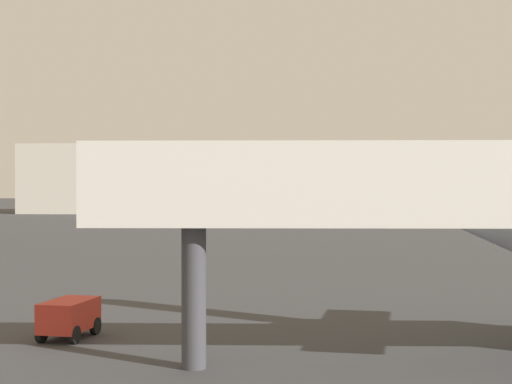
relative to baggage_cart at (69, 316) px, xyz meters
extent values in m
cube|color=silver|center=(12.23, -3.56, 4.47)|extent=(21.02, 2.71, 2.40)
cylinder|color=#3F3F44|center=(4.91, -3.95, 1.26)|extent=(0.70, 0.70, 4.03)
cube|color=red|center=(0.00, 0.00, 0.04)|extent=(1.60, 2.55, 1.00)
cylinder|color=black|center=(0.47, -0.91, -0.46)|extent=(0.28, 0.62, 0.60)
cylinder|color=black|center=(-0.69, -0.76, -0.46)|extent=(0.28, 0.62, 0.60)
cylinder|color=black|center=(0.69, 0.76, -0.46)|extent=(0.28, 0.62, 0.60)
cylinder|color=black|center=(-0.47, 0.91, -0.46)|extent=(0.28, 0.62, 0.60)
cube|color=beige|center=(0.18, 121.48, 5.72)|extent=(93.78, 18.71, 12.96)
camera|label=1|loc=(8.38, -25.65, 4.43)|focal=54.30mm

